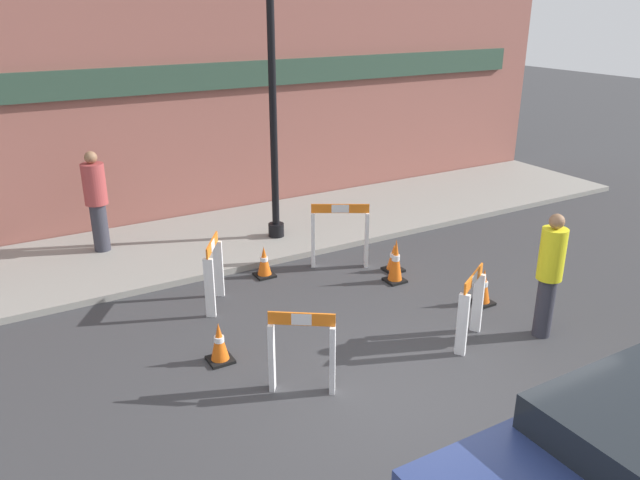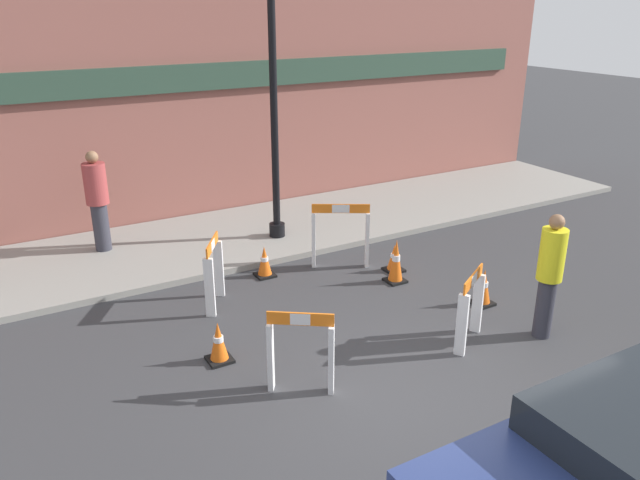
{
  "view_description": "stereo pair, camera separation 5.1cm",
  "coord_description": "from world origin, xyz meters",
  "views": [
    {
      "loc": [
        -3.85,
        -4.22,
        4.17
      ],
      "look_at": [
        0.26,
        2.88,
        1.0
      ],
      "focal_mm": 35.0,
      "sensor_mm": 36.0,
      "label": 1
    },
    {
      "loc": [
        -3.81,
        -4.25,
        4.17
      ],
      "look_at": [
        0.26,
        2.88,
        1.0
      ],
      "focal_mm": 35.0,
      "sensor_mm": 36.0,
      "label": 2
    }
  ],
  "objects": [
    {
      "name": "streetlamp_post",
      "position": [
        0.84,
        5.47,
        4.16
      ],
      "size": [
        0.44,
        0.44,
        6.43
      ],
      "color": "black",
      "rests_on": "sidewalk_slab"
    },
    {
      "name": "traffic_cone_2",
      "position": [
        2.31,
        1.68,
        0.26
      ],
      "size": [
        0.3,
        0.3,
        0.55
      ],
      "color": "black",
      "rests_on": "ground_plane"
    },
    {
      "name": "traffic_cone_3",
      "position": [
        1.9,
        3.3,
        0.22
      ],
      "size": [
        0.3,
        0.3,
        0.46
      ],
      "color": "black",
      "rests_on": "ground_plane"
    },
    {
      "name": "ground_plane",
      "position": [
        0.0,
        0.0,
        0.0
      ],
      "size": [
        60.0,
        60.0,
        0.0
      ],
      "primitive_type": "plane",
      "color": "#38383A"
    },
    {
      "name": "barricade_3",
      "position": [
        1.38,
        0.96,
        0.52
      ],
      "size": [
        0.71,
        0.49,
        0.98
      ],
      "rotation": [
        0.0,
        0.0,
        6.82
      ],
      "color": "white",
      "rests_on": "ground_plane"
    },
    {
      "name": "person_worker",
      "position": [
        2.35,
        0.61,
        0.92
      ],
      "size": [
        0.46,
        0.46,
        1.7
      ],
      "rotation": [
        0.0,
        0.0,
        2.44
      ],
      "color": "#33333D",
      "rests_on": "ground_plane"
    },
    {
      "name": "barricade_0",
      "position": [
        1.23,
        3.9,
        0.6
      ],
      "size": [
        0.88,
        0.59,
        1.09
      ],
      "rotation": [
        0.0,
        0.0,
        2.61
      ],
      "color": "white",
      "rests_on": "ground_plane"
    },
    {
      "name": "person_pedestrian",
      "position": [
        -2.08,
        6.37,
        1.04
      ],
      "size": [
        0.49,
        0.49,
        1.74
      ],
      "rotation": [
        0.0,
        0.0,
        3.51
      ],
      "color": "#33333D",
      "rests_on": "sidewalk_slab"
    },
    {
      "name": "traffic_cone_1",
      "position": [
        1.67,
        2.95,
        0.34
      ],
      "size": [
        0.3,
        0.3,
        0.71
      ],
      "color": "black",
      "rests_on": "ground_plane"
    },
    {
      "name": "traffic_cone_0",
      "position": [
        -1.59,
        2.14,
        0.25
      ],
      "size": [
        0.3,
        0.3,
        0.53
      ],
      "color": "black",
      "rests_on": "ground_plane"
    },
    {
      "name": "storefront_facade",
      "position": [
        0.0,
        7.5,
        2.75
      ],
      "size": [
        18.0,
        0.22,
        5.5
      ],
      "color": "#93564C",
      "rests_on": "ground_plane"
    },
    {
      "name": "barricade_1",
      "position": [
        -1.09,
        3.58,
        0.54
      ],
      "size": [
        0.49,
        0.68,
        1.03
      ],
      "rotation": [
        0.0,
        0.0,
        4.15
      ],
      "color": "white",
      "rests_on": "ground_plane"
    },
    {
      "name": "barricade_2",
      "position": [
        -1.0,
        1.09,
        0.53
      ],
      "size": [
        0.69,
        0.53,
        0.99
      ],
      "rotation": [
        0.0,
        0.0,
        5.67
      ],
      "color": "white",
      "rests_on": "ground_plane"
    },
    {
      "name": "traffic_cone_4",
      "position": [
        -0.03,
        4.16,
        0.25
      ],
      "size": [
        0.3,
        0.3,
        0.51
      ],
      "color": "black",
      "rests_on": "ground_plane"
    },
    {
      "name": "sidewalk_slab",
      "position": [
        0.0,
        5.97,
        0.05
      ],
      "size": [
        18.0,
        2.93,
        0.1
      ],
      "color": "gray",
      "rests_on": "ground_plane"
    }
  ]
}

